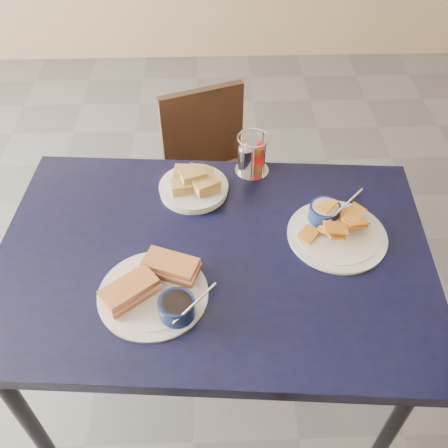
{
  "coord_description": "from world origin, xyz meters",
  "views": [
    {
      "loc": [
        0.09,
        -0.98,
        1.79
      ],
      "look_at": [
        0.12,
        -0.04,
        0.82
      ],
      "focal_mm": 40.0,
      "sensor_mm": 36.0,
      "label": 1
    }
  ],
  "objects_px": {
    "sandwich_plate": "(156,289)",
    "bread_basket": "(194,185)",
    "chair_far": "(216,166)",
    "plantain_plate": "(333,226)",
    "dining_table": "(214,267)",
    "condiment_caddy": "(251,157)"
  },
  "relations": [
    {
      "from": "sandwich_plate",
      "to": "bread_basket",
      "type": "height_order",
      "value": "sandwich_plate"
    },
    {
      "from": "chair_far",
      "to": "sandwich_plate",
      "type": "bearing_deg",
      "value": -100.29
    },
    {
      "from": "bread_basket",
      "to": "plantain_plate",
      "type": "bearing_deg",
      "value": -24.7
    },
    {
      "from": "chair_far",
      "to": "plantain_plate",
      "type": "height_order",
      "value": "plantain_plate"
    },
    {
      "from": "dining_table",
      "to": "chair_far",
      "type": "distance_m",
      "value": 0.81
    },
    {
      "from": "chair_far",
      "to": "bread_basket",
      "type": "height_order",
      "value": "bread_basket"
    },
    {
      "from": "dining_table",
      "to": "sandwich_plate",
      "type": "distance_m",
      "value": 0.22
    },
    {
      "from": "dining_table",
      "to": "condiment_caddy",
      "type": "relative_size",
      "value": 9.27
    },
    {
      "from": "sandwich_plate",
      "to": "plantain_plate",
      "type": "xyz_separation_m",
      "value": [
        0.49,
        0.21,
        -0.0
      ]
    },
    {
      "from": "bread_basket",
      "to": "condiment_caddy",
      "type": "xyz_separation_m",
      "value": [
        0.18,
        0.09,
        0.03
      ]
    },
    {
      "from": "plantain_plate",
      "to": "chair_far",
      "type": "bearing_deg",
      "value": 115.05
    },
    {
      "from": "sandwich_plate",
      "to": "plantain_plate",
      "type": "height_order",
      "value": "same"
    },
    {
      "from": "chair_far",
      "to": "bread_basket",
      "type": "bearing_deg",
      "value": -98.14
    },
    {
      "from": "bread_basket",
      "to": "chair_far",
      "type": "bearing_deg",
      "value": 81.86
    },
    {
      "from": "bread_basket",
      "to": "dining_table",
      "type": "bearing_deg",
      "value": -77.46
    },
    {
      "from": "sandwich_plate",
      "to": "bread_basket",
      "type": "xyz_separation_m",
      "value": [
        0.09,
        0.39,
        0.0
      ]
    },
    {
      "from": "chair_far",
      "to": "bread_basket",
      "type": "relative_size",
      "value": 3.6
    },
    {
      "from": "dining_table",
      "to": "condiment_caddy",
      "type": "distance_m",
      "value": 0.39
    },
    {
      "from": "sandwich_plate",
      "to": "condiment_caddy",
      "type": "xyz_separation_m",
      "value": [
        0.27,
        0.49,
        0.03
      ]
    },
    {
      "from": "chair_far",
      "to": "condiment_caddy",
      "type": "relative_size",
      "value": 5.56
    },
    {
      "from": "sandwich_plate",
      "to": "plantain_plate",
      "type": "relative_size",
      "value": 1.08
    },
    {
      "from": "sandwich_plate",
      "to": "bread_basket",
      "type": "bearing_deg",
      "value": 76.96
    }
  ]
}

